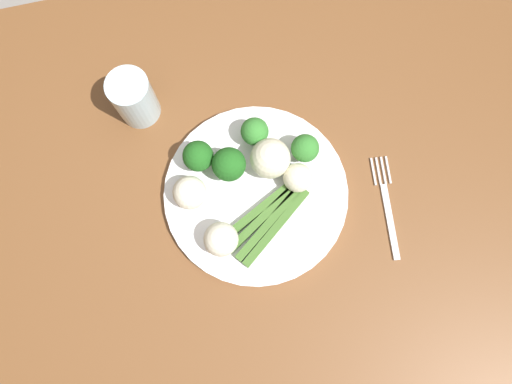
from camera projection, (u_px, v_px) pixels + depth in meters
name	position (u px, v px, depth m)	size (l,w,h in m)	color
ground_plane	(241.00, 248.00, 1.48)	(6.00, 6.00, 0.02)	gray
dining_table	(231.00, 208.00, 0.86)	(1.34, 0.83, 0.73)	brown
plate	(256.00, 194.00, 0.75)	(0.29, 0.29, 0.01)	white
asparagus_bundle	(267.00, 219.00, 0.73)	(0.15, 0.12, 0.01)	#3D6626
broccoli_back	(198.00, 156.00, 0.73)	(0.05, 0.05, 0.06)	#4C7F2B
broccoli_right	(255.00, 132.00, 0.74)	(0.04, 0.04, 0.05)	#609E3D
broccoli_back_right	(229.00, 165.00, 0.72)	(0.05, 0.05, 0.06)	#4C7F2B
broccoli_front_left	(305.00, 148.00, 0.73)	(0.04, 0.04, 0.05)	#609E3D
cauliflower_near_fork	(270.00, 158.00, 0.73)	(0.06, 0.06, 0.06)	beige
cauliflower_near_center	(190.00, 193.00, 0.72)	(0.05, 0.05, 0.05)	silver
cauliflower_left	(221.00, 239.00, 0.70)	(0.05, 0.05, 0.05)	silver
cauliflower_front	(298.00, 178.00, 0.73)	(0.04, 0.04, 0.04)	beige
fork	(387.00, 206.00, 0.76)	(0.04, 0.17, 0.00)	silver
water_glass	(134.00, 98.00, 0.75)	(0.07, 0.07, 0.09)	silver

